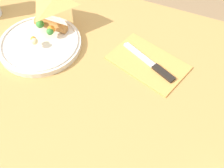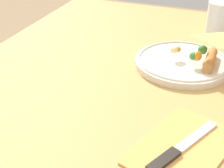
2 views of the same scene
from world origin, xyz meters
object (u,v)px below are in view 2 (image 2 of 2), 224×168
plate_pizza (184,61)px  milk_glass (218,22)px  butter_knife (181,147)px  dining_table (128,123)px  napkin_folded (184,147)px

plate_pizza → milk_glass: bearing=-13.3°
milk_glass → butter_knife: (-0.53, -0.00, -0.04)m
plate_pizza → milk_glass: size_ratio=2.23×
dining_table → plate_pizza: size_ratio=4.88×
dining_table → butter_knife: size_ratio=6.57×
napkin_folded → butter_knife: butter_knife is taller
plate_pizza → napkin_folded: plate_pizza is taller
napkin_folded → butter_knife: 0.01m
dining_table → napkin_folded: (-0.17, -0.16, 0.11)m
plate_pizza → milk_glass: 0.23m
plate_pizza → butter_knife: size_ratio=1.34×
dining_table → milk_glass: 0.42m
napkin_folded → plate_pizza: bearing=11.1°
plate_pizza → milk_glass: milk_glass is taller
dining_table → napkin_folded: 0.26m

